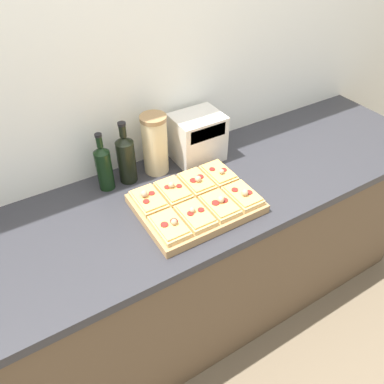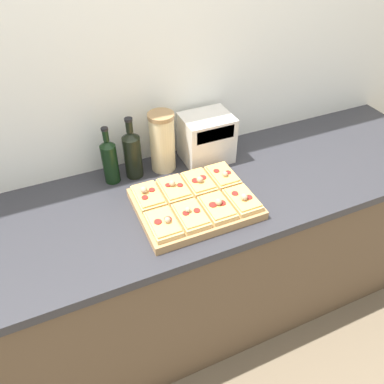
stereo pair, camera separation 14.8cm
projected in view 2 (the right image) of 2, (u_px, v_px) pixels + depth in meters
The scene contains 16 objects.
ground_plane at pixel (208, 367), 1.89m from camera, with size 12.00×12.00×0.00m, color brown.
wall_back at pixel (146, 80), 1.56m from camera, with size 6.00×0.06×2.50m.
kitchen_counter at pixel (182, 265), 1.83m from camera, with size 2.63×0.67×0.89m.
cutting_board at pixel (195, 204), 1.49m from camera, with size 0.46×0.36×0.04m, color #A37A4C.
pizza_slice_back_left at pixel (148, 196), 1.47m from camera, with size 0.10×0.16×0.06m.
pizza_slice_back_midleft at pixel (174, 189), 1.51m from camera, with size 0.10×0.16×0.05m.
pizza_slice_back_midright at pixel (199, 182), 1.54m from camera, with size 0.10×0.16×0.05m.
pizza_slice_back_right at pixel (223, 175), 1.58m from camera, with size 0.10×0.16×0.05m.
pizza_slice_front_left at pixel (163, 224), 1.36m from camera, with size 0.10×0.16×0.05m.
pizza_slice_front_midleft at pixel (191, 215), 1.39m from camera, with size 0.10×0.16×0.05m.
pizza_slice_front_midright at pixel (217, 207), 1.42m from camera, with size 0.10×0.16×0.05m.
pizza_slice_front_right at pixel (243, 199), 1.46m from camera, with size 0.10×0.16×0.06m.
olive_oil_bottle at pixel (110, 160), 1.56m from camera, with size 0.07×0.07×0.26m.
wine_bottle at pixel (132, 153), 1.59m from camera, with size 0.08×0.08×0.28m.
grain_jar_tall at pixel (162, 142), 1.62m from camera, with size 0.11×0.11×0.27m.
toaster_oven at pixel (207, 138), 1.69m from camera, with size 0.24×0.18×0.22m.
Camera 2 is at (-0.43, -0.77, 1.90)m, focal length 35.00 mm.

